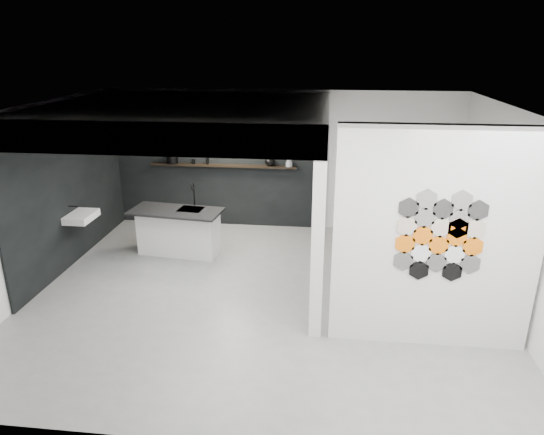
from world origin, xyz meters
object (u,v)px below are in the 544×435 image
Objects in this scene: wall_basin at (81,217)px; utensil_cup at (193,162)px; bottle_dark at (208,161)px; kitchen_island at (179,231)px; partition_panel at (435,241)px; glass_bowl at (289,164)px; kettle at (270,162)px; stockpot at (172,159)px; glass_vase at (289,163)px.

utensil_cup is (1.43, 2.07, 0.51)m from wall_basin.
bottle_dark is at bearing 50.08° from wall_basin.
wall_basin is at bearing -153.28° from kitchen_island.
partition_panel is at bearing -45.96° from bottle_dark.
kitchen_island is 12.89× the size of glass_bowl.
kitchen_island is at bearing -127.80° from kettle.
partition_panel reaches higher than utensil_cup.
stockpot is 2.40m from glass_bowl.
glass_bowl is (1.87, 1.50, 0.93)m from kitchen_island.
wall_basin is 4.00m from glass_bowl.
partition_panel is 31.27× the size of utensil_cup.
wall_basin is 4.72× the size of glass_vase.
stockpot reaches higher than bottle_dark.
bottle_dark is at bearing 0.00° from stockpot.
glass_bowl is at bearing 0.00° from utensil_cup.
kettle is at bearing 34.51° from wall_basin.
glass_bowl is (0.39, 0.00, -0.04)m from kettle.
stockpot is 1.63× the size of bottle_dark.
wall_basin is at bearing -124.71° from utensil_cup.
bottle_dark is at bearing 88.30° from kitchen_island.
utensil_cup is (-0.30, 0.00, -0.02)m from bottle_dark.
partition_panel is 21.43× the size of glass_bowl.
glass_vase is (0.39, 0.00, -0.02)m from kettle.
kitchen_island is at bearing -141.30° from glass_vase.
partition_panel reaches higher than bottle_dark.
wall_basin is at bearing -129.92° from bottle_dark.
bottle_dark reaches higher than wall_basin.
wall_basin is 2.68× the size of stockpot.
partition_panel is 4.58m from kettle.
glass_bowl reaches higher than kitchen_island.
glass_vase is (3.39, 2.07, 0.53)m from wall_basin.
partition_panel reaches higher than stockpot.
utensil_cup is at bearing 180.00° from glass_vase.
kitchen_island is 8.42× the size of kettle.
bottle_dark is at bearing 0.00° from utensil_cup.
wall_basin is 6.70× the size of utensil_cup.
stockpot is (-0.52, 1.50, 0.97)m from kitchen_island.
kettle is 2.23× the size of utensil_cup.
stockpot is at bearing 180.00° from bottle_dark.
stockpot is at bearing 139.17° from partition_panel.
wall_basin is 2.36m from stockpot.
stockpot is at bearing 115.58° from kitchen_island.
kettle is 1.57× the size of glass_vase.
partition_panel is at bearing -43.77° from utensil_cup.
wall_basin is 4.37× the size of bottle_dark.
utensil_cup is (-1.96, 0.00, -0.00)m from glass_bowl.
partition_panel is 22.05× the size of glass_vase.
glass_bowl is at bearing 118.23° from partition_panel.
bottle_dark reaches higher than glass_vase.
utensil_cup is (-1.57, 0.00, -0.04)m from kettle.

